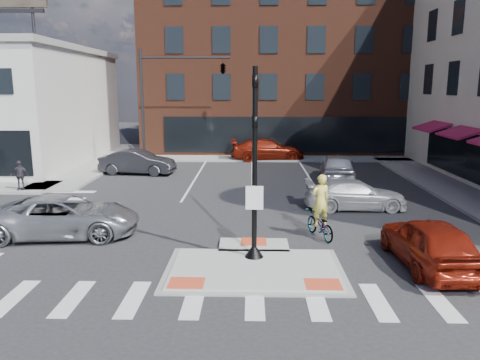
{
  "coord_description": "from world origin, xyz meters",
  "views": [
    {
      "loc": [
        -0.12,
        -13.89,
        5.49
      ],
      "look_at": [
        -0.53,
        3.61,
        2.0
      ],
      "focal_mm": 35.0,
      "sensor_mm": 36.0,
      "label": 1
    }
  ],
  "objects_px": {
    "silver_suv": "(64,216)",
    "red_sedan": "(430,242)",
    "white_pickup": "(355,195)",
    "cyclist": "(320,217)",
    "bg_car_dark": "(138,162)",
    "pedestrian_b": "(20,175)",
    "bg_car_red": "(267,150)",
    "bg_car_silver": "(337,167)"
  },
  "relations": [
    {
      "from": "bg_car_dark",
      "to": "cyclist",
      "type": "relative_size",
      "value": 1.98
    },
    {
      "from": "bg_car_silver",
      "to": "pedestrian_b",
      "type": "height_order",
      "value": "pedestrian_b"
    },
    {
      "from": "red_sedan",
      "to": "bg_car_silver",
      "type": "bearing_deg",
      "value": -91.17
    },
    {
      "from": "pedestrian_b",
      "to": "bg_car_dark",
      "type": "bearing_deg",
      "value": 38.47
    },
    {
      "from": "bg_car_red",
      "to": "cyclist",
      "type": "height_order",
      "value": "cyclist"
    },
    {
      "from": "white_pickup",
      "to": "cyclist",
      "type": "xyz_separation_m",
      "value": [
        -2.22,
        -4.2,
        0.14
      ]
    },
    {
      "from": "silver_suv",
      "to": "pedestrian_b",
      "type": "bearing_deg",
      "value": 30.3
    },
    {
      "from": "silver_suv",
      "to": "bg_car_red",
      "type": "height_order",
      "value": "bg_car_red"
    },
    {
      "from": "bg_car_dark",
      "to": "pedestrian_b",
      "type": "relative_size",
      "value": 3.03
    },
    {
      "from": "bg_car_silver",
      "to": "bg_car_red",
      "type": "height_order",
      "value": "bg_car_silver"
    },
    {
      "from": "red_sedan",
      "to": "white_pickup",
      "type": "bearing_deg",
      "value": -86.8
    },
    {
      "from": "bg_car_dark",
      "to": "bg_car_red",
      "type": "height_order",
      "value": "bg_car_red"
    },
    {
      "from": "silver_suv",
      "to": "red_sedan",
      "type": "xyz_separation_m",
      "value": [
        12.48,
        -2.74,
        0.03
      ]
    },
    {
      "from": "bg_car_red",
      "to": "cyclist",
      "type": "distance_m",
      "value": 18.74
    },
    {
      "from": "silver_suv",
      "to": "bg_car_dark",
      "type": "height_order",
      "value": "bg_car_dark"
    },
    {
      "from": "silver_suv",
      "to": "cyclist",
      "type": "relative_size",
      "value": 2.31
    },
    {
      "from": "silver_suv",
      "to": "bg_car_dark",
      "type": "relative_size",
      "value": 1.16
    },
    {
      "from": "cyclist",
      "to": "pedestrian_b",
      "type": "height_order",
      "value": "cyclist"
    },
    {
      "from": "red_sedan",
      "to": "cyclist",
      "type": "relative_size",
      "value": 1.94
    },
    {
      "from": "red_sedan",
      "to": "bg_car_silver",
      "type": "relative_size",
      "value": 0.96
    },
    {
      "from": "cyclist",
      "to": "pedestrian_b",
      "type": "bearing_deg",
      "value": -45.8
    },
    {
      "from": "bg_car_dark",
      "to": "red_sedan",
      "type": "bearing_deg",
      "value": -133.18
    },
    {
      "from": "bg_car_silver",
      "to": "red_sedan",
      "type": "bearing_deg",
      "value": 98.76
    },
    {
      "from": "silver_suv",
      "to": "bg_car_red",
      "type": "xyz_separation_m",
      "value": [
        8.22,
        18.76,
        0.04
      ]
    },
    {
      "from": "white_pickup",
      "to": "cyclist",
      "type": "height_order",
      "value": "cyclist"
    },
    {
      "from": "red_sedan",
      "to": "bg_car_red",
      "type": "height_order",
      "value": "bg_car_red"
    },
    {
      "from": "white_pickup",
      "to": "bg_car_dark",
      "type": "height_order",
      "value": "bg_car_dark"
    },
    {
      "from": "red_sedan",
      "to": "pedestrian_b",
      "type": "bearing_deg",
      "value": -32.37
    },
    {
      "from": "silver_suv",
      "to": "bg_car_silver",
      "type": "height_order",
      "value": "bg_car_silver"
    },
    {
      "from": "silver_suv",
      "to": "pedestrian_b",
      "type": "relative_size",
      "value": 3.53
    },
    {
      "from": "silver_suv",
      "to": "bg_car_silver",
      "type": "distance_m",
      "value": 16.2
    },
    {
      "from": "silver_suv",
      "to": "cyclist",
      "type": "bearing_deg",
      "value": -95.09
    },
    {
      "from": "cyclist",
      "to": "pedestrian_b",
      "type": "xyz_separation_m",
      "value": [
        -14.73,
        7.2,
        0.13
      ]
    },
    {
      "from": "white_pickup",
      "to": "red_sedan",
      "type": "bearing_deg",
      "value": -174.9
    },
    {
      "from": "bg_car_red",
      "to": "bg_car_dark",
      "type": "bearing_deg",
      "value": 120.29
    },
    {
      "from": "cyclist",
      "to": "pedestrian_b",
      "type": "distance_m",
      "value": 16.4
    },
    {
      "from": "red_sedan",
      "to": "bg_car_silver",
      "type": "distance_m",
      "value": 13.55
    },
    {
      "from": "bg_car_red",
      "to": "white_pickup",
      "type": "bearing_deg",
      "value": -171.48
    },
    {
      "from": "silver_suv",
      "to": "red_sedan",
      "type": "height_order",
      "value": "red_sedan"
    },
    {
      "from": "bg_car_red",
      "to": "pedestrian_b",
      "type": "height_order",
      "value": "pedestrian_b"
    },
    {
      "from": "bg_car_dark",
      "to": "pedestrian_b",
      "type": "xyz_separation_m",
      "value": [
        -4.93,
        -5.46,
        0.15
      ]
    },
    {
      "from": "cyclist",
      "to": "red_sedan",
      "type": "bearing_deg",
      "value": 116.93
    }
  ]
}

